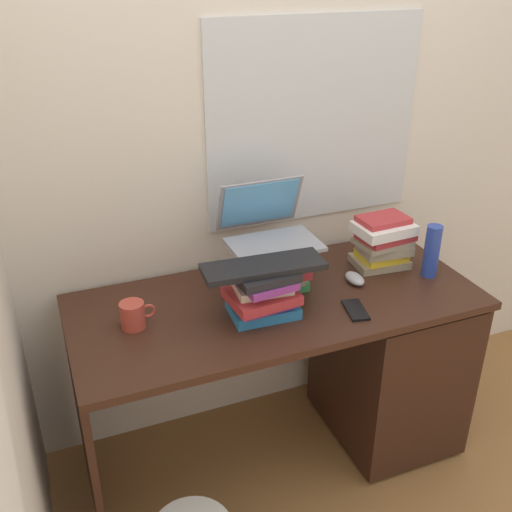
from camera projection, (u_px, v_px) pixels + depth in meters
The scene contains 12 objects.
ground_plane at pixel (274, 452), 2.57m from camera, with size 6.00×6.00×0.00m, color olive.
wall_back at pixel (240, 131), 2.29m from camera, with size 6.00×0.06×2.60m.
desk at pixel (364, 355), 2.49m from camera, with size 1.52×0.66×0.76m.
book_stack_tall at pixel (276, 268), 2.24m from camera, with size 0.23×0.19×0.18m.
book_stack_keyboard_riser at pixel (263, 293), 2.08m from camera, with size 0.25×0.21×0.18m.
book_stack_side at pixel (383, 242), 2.40m from camera, with size 0.24×0.19×0.22m.
laptop at pixel (268, 227), 2.23m from camera, with size 0.33×0.30×0.22m.
keyboard at pixel (263, 267), 2.03m from camera, with size 0.42×0.14×0.02m, color black.
computer_mouse at pixel (355, 279), 2.32m from camera, with size 0.06×0.10×0.04m, color #A5A8AD.
mug at pixel (133, 315), 2.03m from camera, with size 0.12×0.08×0.09m.
water_bottle at pixel (432, 251), 2.33m from camera, with size 0.06×0.06×0.21m, color #263FA5.
cell_phone at pixel (356, 310), 2.14m from camera, with size 0.07×0.14×0.01m, color black.
Camera 1 is at (-0.78, -1.74, 1.92)m, focal length 42.02 mm.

